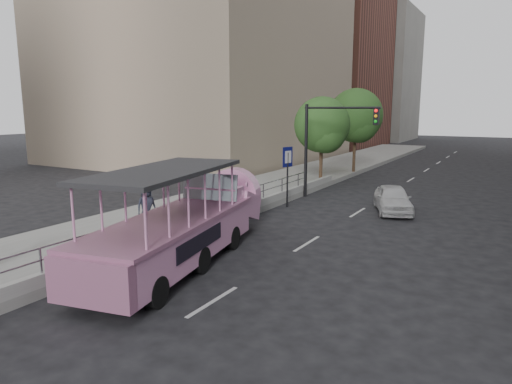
% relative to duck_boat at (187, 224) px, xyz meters
% --- Properties ---
extents(ground, '(160.00, 160.00, 0.00)m').
position_rel_duck_boat_xyz_m(ground, '(1.76, -0.40, -1.18)').
color(ground, black).
extents(sidewalk, '(5.50, 80.00, 0.30)m').
position_rel_duck_boat_xyz_m(sidewalk, '(-3.99, 9.60, -1.03)').
color(sidewalk, gray).
rests_on(sidewalk, ground).
extents(kerb_wall, '(0.24, 30.00, 0.36)m').
position_rel_duck_boat_xyz_m(kerb_wall, '(-1.36, 1.60, -0.70)').
color(kerb_wall, '#AAAAA5').
rests_on(kerb_wall, sidewalk).
extents(guardrail, '(0.07, 22.00, 0.71)m').
position_rel_duck_boat_xyz_m(guardrail, '(-1.36, 1.60, -0.04)').
color(guardrail, '#B1B1B6').
rests_on(guardrail, kerb_wall).
extents(duck_boat, '(4.14, 9.87, 3.19)m').
position_rel_duck_boat_xyz_m(duck_boat, '(0.00, 0.00, 0.00)').
color(duck_boat, black).
rests_on(duck_boat, ground).
extents(car, '(2.87, 4.14, 1.31)m').
position_rel_duck_boat_xyz_m(car, '(4.18, 10.55, -0.53)').
color(car, silver).
rests_on(car, ground).
extents(pedestrian_far, '(0.80, 0.96, 1.68)m').
position_rel_duck_boat_xyz_m(pedestrian_far, '(-3.26, 1.56, -0.05)').
color(pedestrian_far, '#232734').
rests_on(pedestrian_far, sidewalk).
extents(parking_sign, '(0.22, 0.67, 3.07)m').
position_rel_duck_boat_xyz_m(parking_sign, '(-0.76, 9.02, 0.71)').
color(parking_sign, black).
rests_on(parking_sign, ground).
extents(traffic_signal, '(4.20, 0.32, 5.20)m').
position_rel_duck_boat_xyz_m(traffic_signal, '(0.05, 12.10, 2.31)').
color(traffic_signal, black).
rests_on(traffic_signal, ground).
extents(street_tree_near, '(3.52, 3.52, 5.72)m').
position_rel_duck_boat_xyz_m(street_tree_near, '(-1.55, 15.53, 2.64)').
color(street_tree_near, '#39261A').
rests_on(street_tree_near, ground).
extents(street_tree_far, '(3.97, 3.97, 6.45)m').
position_rel_duck_boat_xyz_m(street_tree_far, '(-1.35, 21.53, 3.12)').
color(street_tree_far, '#39261A').
rests_on(street_tree_far, ground).
extents(midrise_brick, '(18.00, 16.00, 26.00)m').
position_rel_duck_boat_xyz_m(midrise_brick, '(-16.24, 47.60, 11.82)').
color(midrise_brick, brown).
rests_on(midrise_brick, ground).
extents(midrise_stone_b, '(16.00, 14.00, 20.00)m').
position_rel_duck_boat_xyz_m(midrise_stone_b, '(-14.24, 63.60, 8.82)').
color(midrise_stone_b, slate).
rests_on(midrise_stone_b, ground).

